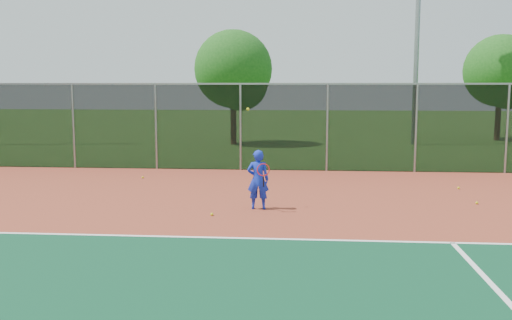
{
  "coord_description": "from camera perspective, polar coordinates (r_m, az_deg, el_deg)",
  "views": [
    {
      "loc": [
        -0.84,
        -7.7,
        2.99
      ],
      "look_at": [
        -1.88,
        5.0,
        1.3
      ],
      "focal_mm": 40.0,
      "sensor_mm": 36.0,
      "label": 1
    }
  ],
  "objects": [
    {
      "name": "floodlight_n",
      "position": [
        29.93,
        15.92,
        14.9
      ],
      "size": [
        0.9,
        0.4,
        12.38
      ],
      "color": "gray",
      "rests_on": "ground"
    },
    {
      "name": "court_apron",
      "position": [
        10.18,
        9.34,
        -9.56
      ],
      "size": [
        30.0,
        20.0,
        0.02
      ],
      "primitive_type": "cube",
      "color": "#983C26",
      "rests_on": "ground"
    },
    {
      "name": "practice_ball_4",
      "position": [
        17.33,
        19.6,
        -2.64
      ],
      "size": [
        0.07,
        0.07,
        0.07
      ],
      "primitive_type": "sphere",
      "color": "#CBC917",
      "rests_on": "court_apron"
    },
    {
      "name": "practice_ball_2",
      "position": [
        13.08,
        -4.44,
        -5.44
      ],
      "size": [
        0.07,
        0.07,
        0.07
      ],
      "primitive_type": "sphere",
      "color": "#CBC917",
      "rests_on": "court_apron"
    },
    {
      "name": "tree_back_left",
      "position": [
        28.63,
        -2.12,
        8.72
      ],
      "size": [
        3.89,
        3.89,
        5.71
      ],
      "color": "#362213",
      "rests_on": "ground"
    },
    {
      "name": "ground",
      "position": [
        8.3,
        10.47,
        -13.67
      ],
      "size": [
        120.0,
        120.0,
        0.0
      ],
      "primitive_type": "plane",
      "color": "#2D5D1A",
      "rests_on": "ground"
    },
    {
      "name": "practice_ball_3",
      "position": [
        15.31,
        21.21,
        -4.02
      ],
      "size": [
        0.07,
        0.07,
        0.07
      ],
      "primitive_type": "sphere",
      "color": "#CBC917",
      "rests_on": "court_apron"
    },
    {
      "name": "fence_back",
      "position": [
        19.77,
        7.13,
        3.35
      ],
      "size": [
        30.0,
        0.06,
        3.03
      ],
      "color": "black",
      "rests_on": "court_apron"
    },
    {
      "name": "tennis_player",
      "position": [
        13.64,
        0.21,
        -1.95
      ],
      "size": [
        0.59,
        0.59,
        2.43
      ],
      "color": "#152DCA",
      "rests_on": "court_apron"
    },
    {
      "name": "tree_back_mid",
      "position": [
        33.37,
        23.44,
        7.88
      ],
      "size": [
        3.85,
        3.85,
        5.65
      ],
      "color": "#362213",
      "rests_on": "ground"
    },
    {
      "name": "practice_ball_0",
      "position": [
        18.53,
        -11.25,
        -1.71
      ],
      "size": [
        0.07,
        0.07,
        0.07
      ],
      "primitive_type": "sphere",
      "color": "#CBC917",
      "rests_on": "court_apron"
    }
  ]
}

